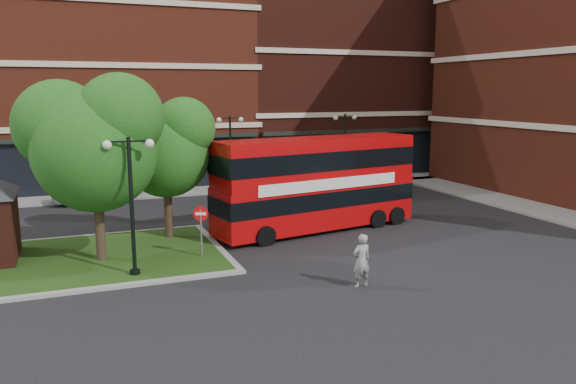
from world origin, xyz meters
name	(u,v)px	position (x,y,z in m)	size (l,w,h in m)	color
ground	(282,263)	(0.00, 0.00, 0.00)	(120.00, 120.00, 0.00)	black
pavement_far	(194,191)	(0.00, 16.50, 0.06)	(44.00, 3.00, 0.12)	slate
pavement_side	(563,216)	(16.50, 2.00, 0.06)	(3.00, 28.00, 0.12)	slate
terrace_far_left	(56,84)	(-8.00, 24.00, 7.00)	(26.00, 12.00, 14.00)	maroon
terrace_far_right	(337,73)	(14.00, 24.00, 8.00)	(18.00, 12.00, 16.00)	#471911
traffic_island	(60,262)	(-8.00, 3.00, 0.07)	(12.60, 7.60, 0.15)	gray
tree_island_west	(92,138)	(-6.60, 2.58, 4.79)	(5.40, 4.71, 7.21)	#2D2116
tree_island_east	(164,145)	(-3.58, 5.06, 4.24)	(4.46, 3.90, 6.29)	#2D2116
lamp_island	(131,200)	(-5.50, 0.20, 2.83)	(1.72, 0.36, 5.00)	black
lamp_far_left	(230,151)	(2.00, 14.50, 2.83)	(1.72, 0.36, 5.00)	black
lamp_far_right	(345,146)	(10.00, 14.50, 2.83)	(1.72, 0.36, 5.00)	black
bus	(317,178)	(3.34, 4.24, 2.53)	(10.34, 4.11, 3.85)	#AB0608
woman	(361,261)	(1.53, -3.50, 0.92)	(0.67, 0.44, 1.84)	gray
car_silver	(92,192)	(-6.37, 14.72, 0.73)	(1.73, 4.29, 1.46)	#A6A8AD
car_white	(334,176)	(9.89, 15.87, 0.61)	(1.30, 3.72, 1.23)	white
no_entry_sign	(201,222)	(-2.81, 1.50, 1.53)	(0.57, 0.26, 2.15)	slate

